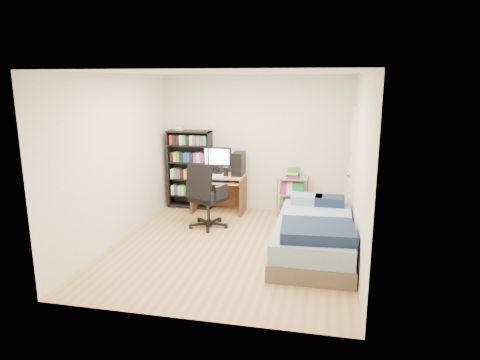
% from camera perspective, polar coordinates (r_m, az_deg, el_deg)
% --- Properties ---
extents(room, '(3.58, 4.08, 2.58)m').
position_cam_1_polar(room, '(6.03, -1.16, 2.17)').
color(room, tan).
rests_on(room, ground).
extents(media_shelf, '(0.83, 0.28, 1.54)m').
position_cam_1_polar(media_shelf, '(8.19, -6.68, 1.55)').
color(media_shelf, black).
rests_on(media_shelf, room).
extents(computer_desk, '(0.95, 0.55, 1.20)m').
position_cam_1_polar(computer_desk, '(7.87, -2.10, 0.31)').
color(computer_desk, tan).
rests_on(computer_desk, room).
extents(office_chair, '(0.86, 0.86, 1.11)m').
position_cam_1_polar(office_chair, '(7.10, -4.48, -3.61)').
color(office_chair, black).
rests_on(office_chair, room).
extents(wire_cart, '(0.55, 0.40, 0.85)m').
position_cam_1_polar(wire_cart, '(7.78, 7.07, -0.63)').
color(wire_cart, silver).
rests_on(wire_cart, room).
extents(bed, '(1.08, 2.16, 0.62)m').
position_cam_1_polar(bed, '(6.16, 9.90, -7.25)').
color(bed, brown).
rests_on(bed, room).
extents(door, '(0.12, 0.80, 2.00)m').
position_cam_1_polar(door, '(7.26, 14.71, 1.62)').
color(door, silver).
rests_on(door, room).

